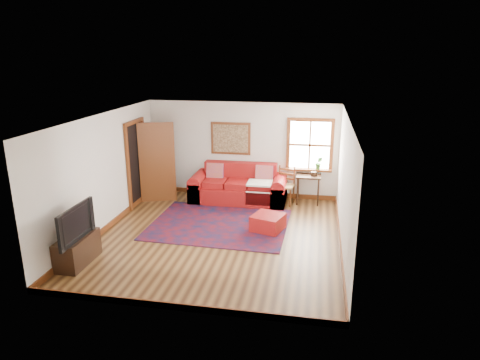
% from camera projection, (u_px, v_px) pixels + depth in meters
% --- Properties ---
extents(ground, '(5.50, 5.50, 0.00)m').
position_uv_depth(ground, '(219.00, 236.00, 8.99)').
color(ground, '#3D2310').
rests_on(ground, ground).
extents(room_envelope, '(5.04, 5.54, 2.52)m').
position_uv_depth(room_envelope, '(218.00, 160.00, 8.53)').
color(room_envelope, silver).
rests_on(room_envelope, ground).
extents(window, '(1.18, 0.20, 1.38)m').
position_uv_depth(window, '(311.00, 151.00, 10.85)').
color(window, white).
rests_on(window, ground).
extents(doorway, '(0.89, 1.08, 2.14)m').
position_uv_depth(doorway, '(149.00, 162.00, 10.74)').
color(doorway, black).
rests_on(doorway, ground).
extents(framed_artwork, '(1.05, 0.07, 0.85)m').
position_uv_depth(framed_artwork, '(231.00, 138.00, 11.15)').
color(framed_artwork, brown).
rests_on(framed_artwork, ground).
extents(persian_rug, '(3.07, 2.48, 0.02)m').
position_uv_depth(persian_rug, '(219.00, 224.00, 9.60)').
color(persian_rug, '#590C15').
rests_on(persian_rug, ground).
extents(red_leather_sofa, '(2.44, 1.01, 0.96)m').
position_uv_depth(red_leather_sofa, '(239.00, 189.00, 11.05)').
color(red_leather_sofa, maroon).
rests_on(red_leather_sofa, ground).
extents(red_ottoman, '(0.77, 0.77, 0.35)m').
position_uv_depth(red_ottoman, '(268.00, 223.00, 9.24)').
color(red_ottoman, maroon).
rests_on(red_ottoman, ground).
extents(side_table, '(0.61, 0.46, 0.74)m').
position_uv_depth(side_table, '(308.00, 180.00, 10.79)').
color(side_table, black).
rests_on(side_table, ground).
extents(ladder_back_chair, '(0.51, 0.50, 0.95)m').
position_uv_depth(ladder_back_chair, '(285.00, 184.00, 10.81)').
color(ladder_back_chair, tan).
rests_on(ladder_back_chair, ground).
extents(media_cabinet, '(0.43, 0.96, 0.53)m').
position_uv_depth(media_cabinet, '(77.00, 250.00, 7.78)').
color(media_cabinet, black).
rests_on(media_cabinet, ground).
extents(television, '(0.14, 1.10, 0.64)m').
position_uv_depth(television, '(71.00, 223.00, 7.48)').
color(television, black).
rests_on(television, media_cabinet).
extents(candle_hurricane, '(0.12, 0.12, 0.18)m').
position_uv_depth(candle_hurricane, '(90.00, 223.00, 8.08)').
color(candle_hurricane, silver).
rests_on(candle_hurricane, media_cabinet).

